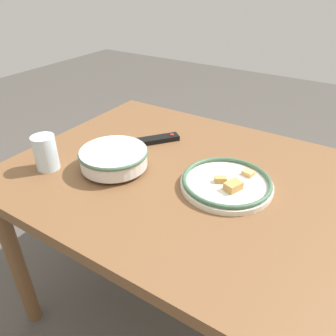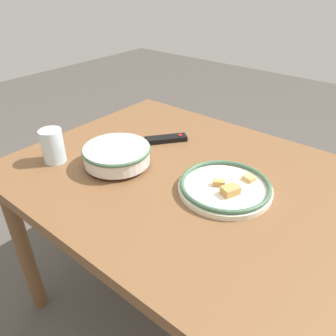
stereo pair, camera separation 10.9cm
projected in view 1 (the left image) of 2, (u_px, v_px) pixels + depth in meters
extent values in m
plane|color=#4C4742|center=(178.00, 305.00, 1.53)|extent=(8.00, 8.00, 0.00)
cube|color=brown|center=(182.00, 176.00, 1.15)|extent=(1.18, 0.94, 0.04)
cylinder|color=brown|center=(16.00, 262.00, 1.30)|extent=(0.06, 0.06, 0.70)
cylinder|color=brown|center=(138.00, 171.00, 1.87)|extent=(0.06, 0.06, 0.70)
cylinder|color=brown|center=(332.00, 241.00, 1.40)|extent=(0.06, 0.06, 0.70)
cylinder|color=silver|center=(115.00, 167.00, 1.15)|extent=(0.10, 0.10, 0.01)
cylinder|color=silver|center=(114.00, 158.00, 1.14)|extent=(0.23, 0.23, 0.06)
cylinder|color=#B75B23|center=(114.00, 159.00, 1.14)|extent=(0.21, 0.21, 0.05)
torus|color=#42664C|center=(113.00, 152.00, 1.12)|extent=(0.24, 0.24, 0.01)
cylinder|color=silver|center=(226.00, 185.00, 1.06)|extent=(0.30, 0.30, 0.02)
torus|color=#42664C|center=(227.00, 180.00, 1.05)|extent=(0.29, 0.29, 0.01)
cube|color=tan|center=(248.00, 173.00, 1.08)|extent=(0.04, 0.04, 0.01)
cube|color=tan|center=(233.00, 186.00, 1.01)|extent=(0.05, 0.06, 0.03)
cube|color=tan|center=(221.00, 180.00, 1.05)|extent=(0.04, 0.04, 0.02)
cube|color=black|center=(158.00, 139.00, 1.33)|extent=(0.14, 0.16, 0.02)
cylinder|color=red|center=(172.00, 135.00, 1.34)|extent=(0.02, 0.02, 0.00)
cylinder|color=silver|center=(46.00, 153.00, 1.13)|extent=(0.08, 0.08, 0.12)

